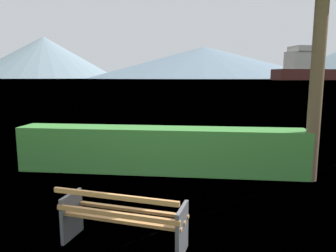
{
  "coord_description": "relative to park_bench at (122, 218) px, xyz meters",
  "views": [
    {
      "loc": [
        1.07,
        -4.02,
        2.34
      ],
      "look_at": [
        0.0,
        5.36,
        0.87
      ],
      "focal_mm": 33.54,
      "sensor_mm": 36.0,
      "label": 1
    }
  ],
  "objects": [
    {
      "name": "distant_hills",
      "position": [
        53.4,
        577.56,
        37.05
      ],
      "size": [
        930.41,
        443.92,
        88.62
      ],
      "color": "slate",
      "rests_on": "ground_plane"
    },
    {
      "name": "park_bench",
      "position": [
        0.0,
        0.0,
        0.0
      ],
      "size": [
        1.82,
        0.87,
        0.87
      ],
      "color": "#A0703F",
      "rests_on": "ground_plane"
    },
    {
      "name": "water_surface",
      "position": [
        0.01,
        307.83,
        -0.43
      ],
      "size": [
        620.0,
        620.0,
        0.0
      ],
      "primitive_type": "plane",
      "color": "#7A99A8",
      "rests_on": "ground_plane"
    },
    {
      "name": "hedge_row",
      "position": [
        0.01,
        3.56,
        0.13
      ],
      "size": [
        7.04,
        0.8,
        1.11
      ],
      "primitive_type": "cube",
      "color": "#387A33",
      "rests_on": "ground_plane"
    },
    {
      "name": "ground_plane",
      "position": [
        0.01,
        0.06,
        -0.43
      ],
      "size": [
        1400.0,
        1400.0,
        0.0
      ],
      "primitive_type": "plane",
      "color": "olive"
    },
    {
      "name": "cargo_ship_large",
      "position": [
        104.16,
        270.24,
        7.03
      ],
      "size": [
        115.82,
        50.64,
        26.67
      ],
      "color": "#471E19",
      "rests_on": "water_surface"
    }
  ]
}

